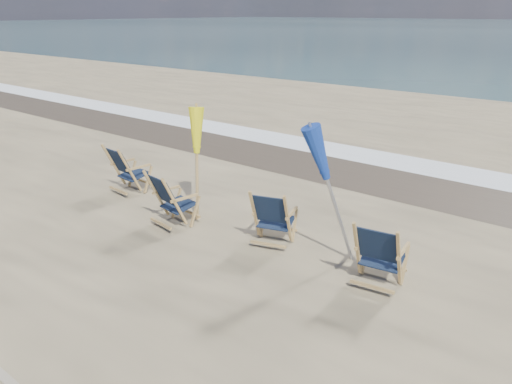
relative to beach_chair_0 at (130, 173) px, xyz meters
The scene contains 8 objects.
surf_foam 7.00m from the beach_chair_0, 60.66° to the left, with size 200.00×1.40×0.01m, color silver.
wet_sand_strip 5.74m from the beach_chair_0, 53.27° to the left, with size 200.00×2.60×0.00m, color #42362A.
beach_chair_0 is the anchor object (origin of this frame).
beach_chair_1 2.17m from the beach_chair_0, 17.16° to the right, with size 0.69×0.77×1.07m, color #101B31, non-canonical shape.
beach_chair_2 4.04m from the beach_chair_0, ahead, with size 0.67×0.75×1.04m, color #101B31, non-canonical shape.
beach_chair_3 6.05m from the beach_chair_0, ahead, with size 0.68×0.77×1.07m, color #101B31, non-canonical shape.
umbrella_yellow 2.13m from the beach_chair_0, ahead, with size 0.30×0.30×2.09m.
umbrella_blue 4.98m from the beach_chair_0, ahead, with size 0.30×0.30×2.32m.
Camera 1 is at (4.89, -3.93, 3.76)m, focal length 35.00 mm.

